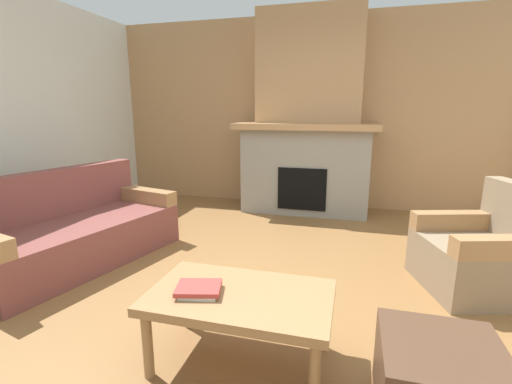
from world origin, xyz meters
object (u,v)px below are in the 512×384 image
couch (75,232)px  coffee_table (240,302)px  fireplace (307,128)px  armchair (482,254)px

couch → coffee_table: (1.93, -0.94, 0.09)m
fireplace → armchair: (1.66, -2.00, -0.87)m
fireplace → coffee_table: size_ratio=2.70×
couch → coffee_table: size_ratio=1.95×
armchair → couch: bearing=-173.8°
couch → fireplace: bearing=52.1°
fireplace → coffee_table: (0.08, -3.32, -0.79)m
armchair → coffee_table: bearing=-140.1°
fireplace → coffee_table: 3.41m
couch → armchair: (3.51, 0.38, 0.01)m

